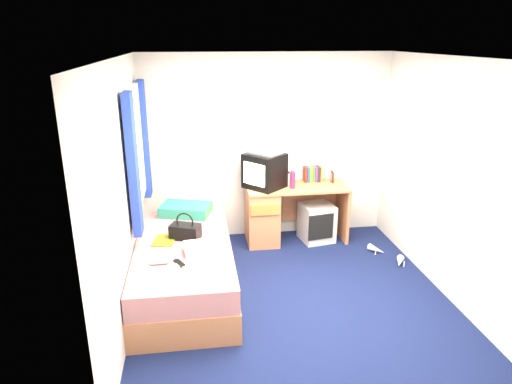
{
  "coord_description": "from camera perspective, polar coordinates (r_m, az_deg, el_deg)",
  "views": [
    {
      "loc": [
        -0.95,
        -4.02,
        2.57
      ],
      "look_at": [
        -0.28,
        0.7,
        0.94
      ],
      "focal_mm": 32.0,
      "sensor_mm": 36.0,
      "label": 1
    }
  ],
  "objects": [
    {
      "name": "pink_water_bottle",
      "position": [
        5.77,
        4.59,
        1.47
      ],
      "size": [
        0.08,
        0.08,
        0.21
      ],
      "primitive_type": "cylinder",
      "rotation": [
        0.0,
        0.0,
        0.21
      ],
      "color": "#EB2150",
      "rests_on": "desk"
    },
    {
      "name": "bed",
      "position": [
        4.92,
        -8.93,
        -9.36
      ],
      "size": [
        1.01,
        2.0,
        0.54
      ],
      "color": "#C27B51",
      "rests_on": "ground"
    },
    {
      "name": "vcr",
      "position": [
        5.7,
        1.1,
        5.15
      ],
      "size": [
        0.46,
        0.46,
        0.07
      ],
      "primitive_type": "cube",
      "rotation": [
        0.0,
        0.0,
        -0.81
      ],
      "color": "silver",
      "rests_on": "crt_tv"
    },
    {
      "name": "ground",
      "position": [
        4.87,
        4.58,
        -13.11
      ],
      "size": [
        3.4,
        3.4,
        0.0
      ],
      "primitive_type": "plane",
      "color": "#0C1438",
      "rests_on": "ground"
    },
    {
      "name": "colour_swatch_fan",
      "position": [
        4.37,
        -9.59,
        -9.04
      ],
      "size": [
        0.23,
        0.12,
        0.01
      ],
      "primitive_type": "cube",
      "rotation": [
        0.0,
        0.0,
        -0.3
      ],
      "color": "gold",
      "rests_on": "bed"
    },
    {
      "name": "book_row",
      "position": [
        6.08,
        7.11,
        2.26
      ],
      "size": [
        0.24,
        0.13,
        0.2
      ],
      "color": "maroon",
      "rests_on": "desk"
    },
    {
      "name": "handbag",
      "position": [
        4.9,
        -8.83,
        -4.82
      ],
      "size": [
        0.35,
        0.28,
        0.29
      ],
      "rotation": [
        0.0,
        0.0,
        -0.38
      ],
      "color": "black",
      "rests_on": "bed"
    },
    {
      "name": "aerosol_can",
      "position": [
        5.86,
        4.08,
        1.55
      ],
      "size": [
        0.05,
        0.05,
        0.17
      ],
      "primitive_type": "cylinder",
      "rotation": [
        0.0,
        0.0,
        -0.16
      ],
      "color": "silver",
      "rests_on": "desk"
    },
    {
      "name": "remote_control",
      "position": [
        4.41,
        -9.54,
        -8.76
      ],
      "size": [
        0.12,
        0.16,
        0.02
      ],
      "primitive_type": "cube",
      "rotation": [
        0.0,
        0.0,
        0.48
      ],
      "color": "black",
      "rests_on": "bed"
    },
    {
      "name": "crt_tv",
      "position": [
        5.76,
        1.06,
        2.68
      ],
      "size": [
        0.6,
        0.6,
        0.44
      ],
      "rotation": [
        0.0,
        0.0,
        -0.83
      ],
      "color": "black",
      "rests_on": "desk"
    },
    {
      "name": "towel",
      "position": [
        4.59,
        -7.2,
        -6.97
      ],
      "size": [
        0.3,
        0.26,
        0.09
      ],
      "primitive_type": "cube",
      "rotation": [
        0.0,
        0.0,
        0.13
      ],
      "color": "white",
      "rests_on": "bed"
    },
    {
      "name": "pillow",
      "position": [
        5.55,
        -8.77,
        -2.18
      ],
      "size": [
        0.66,
        0.52,
        0.13
      ],
      "primitive_type": "cube",
      "rotation": [
        0.0,
        0.0,
        -0.3
      ],
      "color": "#176996",
      "rests_on": "bed"
    },
    {
      "name": "white_heels",
      "position": [
        5.84,
        16.15,
        -7.65
      ],
      "size": [
        0.34,
        0.58,
        0.09
      ],
      "color": "silver",
      "rests_on": "ground"
    },
    {
      "name": "desk",
      "position": [
        5.96,
        2.41,
        -2.47
      ],
      "size": [
        1.3,
        0.55,
        0.75
      ],
      "color": "#C27B51",
      "rests_on": "ground"
    },
    {
      "name": "room_shell",
      "position": [
        4.28,
        5.08,
        3.6
      ],
      "size": [
        3.4,
        3.4,
        3.4
      ],
      "color": "white",
      "rests_on": "ground"
    },
    {
      "name": "window_assembly",
      "position": [
        5.09,
        -14.59,
        5.14
      ],
      "size": [
        0.11,
        1.42,
        1.4
      ],
      "color": "silver",
      "rests_on": "room_shell"
    },
    {
      "name": "picture_frame",
      "position": [
        6.1,
        9.49,
        1.91
      ],
      "size": [
        0.03,
        0.12,
        0.14
      ],
      "primitive_type": "cube",
      "rotation": [
        0.0,
        0.0,
        -0.06
      ],
      "color": "black",
      "rests_on": "desk"
    },
    {
      "name": "water_bottle",
      "position": [
        4.43,
        -11.72,
        -8.38
      ],
      "size": [
        0.2,
        0.08,
        0.07
      ],
      "primitive_type": "cylinder",
      "rotation": [
        0.0,
        1.57,
        0.05
      ],
      "color": "silver",
      "rests_on": "bed"
    },
    {
      "name": "storage_cube",
      "position": [
        6.08,
        7.59,
        -3.77
      ],
      "size": [
        0.46,
        0.46,
        0.5
      ],
      "primitive_type": "cube",
      "rotation": [
        0.0,
        0.0,
        0.17
      ],
      "color": "silver",
      "rests_on": "ground"
    },
    {
      "name": "magazine",
      "position": [
        4.9,
        -11.37,
        -5.97
      ],
      "size": [
        0.26,
        0.31,
        0.01
      ],
      "primitive_type": "cube",
      "rotation": [
        0.0,
        0.0,
        -0.19
      ],
      "color": "yellow",
      "rests_on": "bed"
    }
  ]
}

